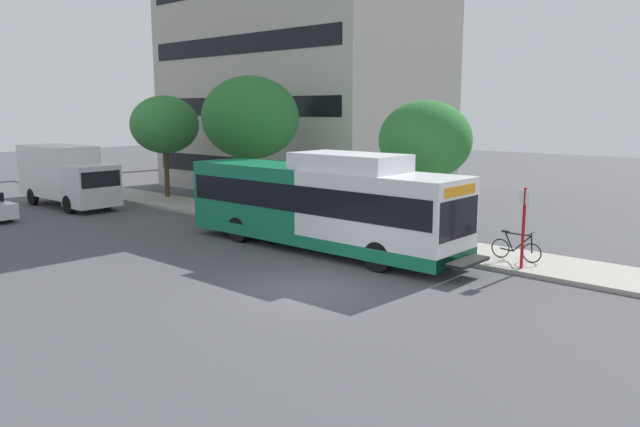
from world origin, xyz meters
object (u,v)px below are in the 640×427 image
Objects in this scene: street_tree_mid_block at (250,118)px; transit_bus at (320,204)px; street_tree_near_stop at (425,140)px; bicycle_parked at (516,248)px; bus_stop_sign_pole at (524,222)px; box_truck_background at (66,174)px; street_tree_far_block at (165,125)px.

transit_bus is at bearing -115.13° from street_tree_mid_block.
transit_bus is 2.27× the size of street_tree_near_stop.
street_tree_near_stop is 9.73m from street_tree_mid_block.
bicycle_parked is 14.81m from street_tree_mid_block.
bicycle_parked is at bearing -66.82° from transit_bus.
bus_stop_sign_pole is at bearing -146.88° from bicycle_parked.
box_truck_background is at bearing 118.64° from street_tree_mid_block.
bus_stop_sign_pole is 1.48× the size of bicycle_parked.
street_tree_mid_block is (-0.41, 9.69, 0.80)m from street_tree_near_stop.
transit_bus is at bearing 113.18° from bicycle_parked.
street_tree_mid_block is at bearing -61.36° from box_truck_background.
street_tree_near_stop reaches higher than box_truck_background.
street_tree_near_stop is 0.81× the size of street_tree_mid_block.
box_truck_background is (-5.43, 18.88, -2.23)m from street_tree_near_stop.
street_tree_mid_block reaches higher than transit_bus.
bicycle_parked is (0.90, 0.58, -1.09)m from bus_stop_sign_pole.
street_tree_near_stop is at bearing 66.41° from bus_stop_sign_pole.
box_truck_background is (-1.37, 16.96, 0.04)m from transit_bus.
transit_bus is 6.96× the size of bicycle_parked.
street_tree_far_block is (3.92, 15.44, 2.60)m from transit_bus.
bus_stop_sign_pole is 22.68m from street_tree_far_block.
box_truck_background is (-3.21, 23.94, 0.09)m from bus_stop_sign_pole.
bicycle_parked is at bearing 33.12° from bus_stop_sign_pole.
bus_stop_sign_pole is 0.37× the size of box_truck_background.
street_tree_near_stop is (1.32, 4.48, 3.41)m from bicycle_parked.
transit_bus is at bearing 154.70° from street_tree_near_stop.
street_tree_near_stop is at bearing -89.53° from street_tree_far_block.
street_tree_mid_block is 0.95× the size of box_truck_background.
transit_bus is 2.10× the size of street_tree_far_block.
transit_bus is 16.14m from street_tree_far_block.
street_tree_mid_block is 10.89m from box_truck_background.
street_tree_mid_block reaches higher than box_truck_background.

